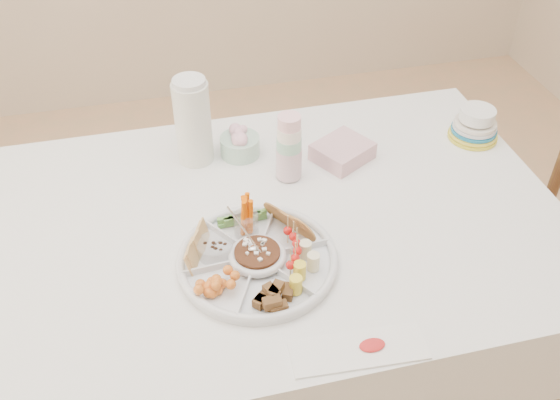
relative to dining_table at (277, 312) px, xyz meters
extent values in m
plane|color=tan|center=(0.00, 0.00, -0.38)|extent=(4.00, 4.00, 0.00)
cube|color=white|center=(0.00, 0.00, 0.00)|extent=(1.52, 1.02, 0.76)
cube|color=brown|center=(0.80, -0.10, 0.17)|extent=(0.54, 0.54, 1.10)
cylinder|color=white|center=(-0.08, -0.15, 0.40)|extent=(0.40, 0.40, 0.04)
cylinder|color=#432C18|center=(-0.08, -0.15, 0.41)|extent=(0.12, 0.12, 0.04)
cylinder|color=silver|center=(0.08, 0.16, 0.48)|extent=(0.09, 0.09, 0.20)
cylinder|color=silver|center=(-0.17, 0.31, 0.51)|extent=(0.11, 0.11, 0.27)
cylinder|color=#85B292|center=(-0.04, 0.30, 0.42)|extent=(0.14, 0.14, 0.09)
cube|color=#D9A5AE|center=(0.25, 0.21, 0.40)|extent=(0.20, 0.19, 0.05)
cylinder|color=gold|center=(0.67, 0.22, 0.43)|extent=(0.17, 0.17, 0.10)
cube|color=white|center=(0.07, -0.45, 0.38)|extent=(0.30, 0.12, 0.01)
camera|label=1|loc=(-0.28, -1.19, 1.46)|focal=40.00mm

